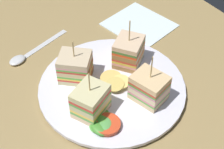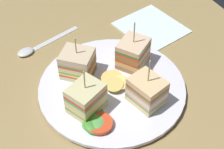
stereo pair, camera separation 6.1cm
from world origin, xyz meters
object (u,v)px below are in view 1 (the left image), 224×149
(plate, at_px, (112,87))
(napkin, at_px, (139,24))
(sandwich_wedge_0, at_px, (91,101))
(sandwich_wedge_2, at_px, (128,52))
(chip_pile, at_px, (114,80))
(spoon, at_px, (25,55))
(sandwich_wedge_1, at_px, (149,88))
(sandwich_wedge_3, at_px, (75,67))

(plate, height_order, napkin, plate)
(sandwich_wedge_0, distance_m, napkin, 0.30)
(napkin, bearing_deg, sandwich_wedge_2, 133.60)
(chip_pile, bearing_deg, spoon, 30.68)
(plate, relative_size, sandwich_wedge_2, 2.73)
(sandwich_wedge_1, bearing_deg, sandwich_wedge_0, 57.33)
(sandwich_wedge_1, height_order, sandwich_wedge_2, sandwich_wedge_2)
(sandwich_wedge_0, xyz_separation_m, sandwich_wedge_1, (-0.03, -0.11, -0.00))
(sandwich_wedge_3, bearing_deg, sandwich_wedge_2, 31.28)
(plate, height_order, sandwich_wedge_2, sandwich_wedge_2)
(spoon, bearing_deg, sandwich_wedge_0, 82.77)
(chip_pile, height_order, napkin, chip_pile)
(sandwich_wedge_0, xyz_separation_m, sandwich_wedge_3, (0.09, -0.02, -0.00))
(sandwich_wedge_0, relative_size, sandwich_wedge_1, 0.93)
(sandwich_wedge_0, bearing_deg, sandwich_wedge_2, 1.86)
(sandwich_wedge_0, height_order, sandwich_wedge_2, sandwich_wedge_2)
(sandwich_wedge_1, distance_m, sandwich_wedge_2, 0.11)
(sandwich_wedge_2, relative_size, spoon, 0.66)
(sandwich_wedge_1, bearing_deg, sandwich_wedge_3, 18.42)
(sandwich_wedge_1, xyz_separation_m, sandwich_wedge_3, (0.12, 0.09, 0.00))
(sandwich_wedge_0, xyz_separation_m, spoon, (0.22, 0.04, -0.04))
(sandwich_wedge_2, bearing_deg, chip_pile, -6.95)
(sandwich_wedge_0, bearing_deg, sandwich_wedge_3, 51.29)
(sandwich_wedge_3, bearing_deg, chip_pile, -3.24)
(sandwich_wedge_0, distance_m, sandwich_wedge_1, 0.11)
(plate, distance_m, napkin, 0.23)
(sandwich_wedge_3, bearing_deg, napkin, 62.84)
(sandwich_wedge_0, height_order, chip_pile, sandwich_wedge_0)
(sandwich_wedge_1, relative_size, napkin, 0.71)
(plate, xyz_separation_m, sandwich_wedge_1, (-0.06, -0.04, 0.03))
(chip_pile, distance_m, spoon, 0.22)
(sandwich_wedge_3, bearing_deg, plate, -9.32)
(sandwich_wedge_1, bearing_deg, plate, 14.70)
(sandwich_wedge_1, relative_size, sandwich_wedge_2, 0.98)
(plate, xyz_separation_m, chip_pile, (0.00, -0.01, 0.01))
(sandwich_wedge_0, distance_m, sandwich_wedge_2, 0.15)
(sandwich_wedge_2, relative_size, napkin, 0.73)
(napkin, bearing_deg, sandwich_wedge_0, 125.69)
(sandwich_wedge_3, relative_size, napkin, 0.63)
(chip_pile, bearing_deg, sandwich_wedge_0, 116.80)
(sandwich_wedge_2, bearing_deg, sandwich_wedge_3, -47.01)
(sandwich_wedge_3, height_order, chip_pile, sandwich_wedge_3)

